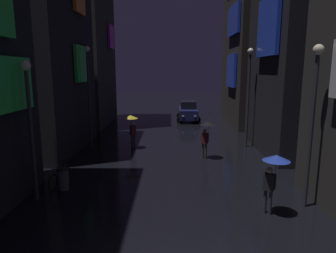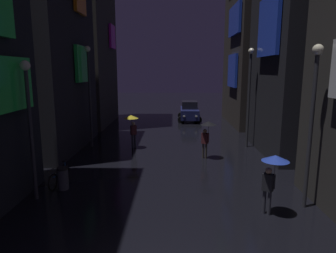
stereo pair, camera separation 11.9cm
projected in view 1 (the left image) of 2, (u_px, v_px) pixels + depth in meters
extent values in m
cube|color=#26E54C|center=(5.00, 85.00, 9.88)|extent=(0.20, 3.41, 1.86)
cube|color=black|center=(42.00, 33.00, 17.63)|extent=(4.00, 7.97, 14.10)
cube|color=#26E54C|center=(81.00, 64.00, 18.29)|extent=(0.20, 2.21, 2.18)
cube|color=#F226D8|center=(111.00, 37.00, 27.41)|extent=(0.20, 2.00, 2.10)
cube|color=#264CF9|center=(268.00, 26.00, 16.03)|extent=(0.20, 3.26, 3.14)
cube|color=#264CF9|center=(231.00, 71.00, 25.75)|extent=(0.20, 3.23, 2.76)
cube|color=#264CF9|center=(233.00, 20.00, 24.88)|extent=(0.20, 4.27, 2.41)
cylinder|color=#38332D|center=(203.00, 151.00, 16.79)|extent=(0.12, 0.12, 0.85)
cylinder|color=#38332D|center=(206.00, 151.00, 16.69)|extent=(0.12, 0.12, 0.85)
cube|color=#4C1E23|center=(205.00, 138.00, 16.60)|extent=(0.40, 0.37, 0.60)
sphere|color=#9E7051|center=(205.00, 131.00, 16.53)|extent=(0.22, 0.22, 0.22)
cylinder|color=#4C1E23|center=(208.00, 138.00, 16.53)|extent=(0.09, 0.09, 0.50)
cylinder|color=slate|center=(208.00, 132.00, 16.47)|extent=(0.02, 0.02, 0.77)
cone|color=black|center=(208.00, 123.00, 16.38)|extent=(0.90, 0.90, 0.20)
cylinder|color=#2D2D38|center=(265.00, 201.00, 10.30)|extent=(0.12, 0.12, 0.85)
cylinder|color=#2D2D38|center=(270.00, 203.00, 10.19)|extent=(0.12, 0.12, 0.85)
cube|color=black|center=(269.00, 182.00, 10.11)|extent=(0.40, 0.38, 0.60)
sphere|color=tan|center=(270.00, 170.00, 10.04)|extent=(0.22, 0.22, 0.22)
cylinder|color=black|center=(275.00, 181.00, 10.03)|extent=(0.09, 0.09, 0.50)
cylinder|color=slate|center=(276.00, 172.00, 9.97)|extent=(0.02, 0.02, 0.77)
cone|color=#263FB2|center=(276.00, 158.00, 9.88)|extent=(0.90, 0.90, 0.20)
cylinder|color=#2D2D38|center=(134.00, 141.00, 19.05)|extent=(0.12, 0.12, 0.85)
cylinder|color=#2D2D38|center=(132.00, 141.00, 18.93)|extent=(0.12, 0.12, 0.85)
cube|color=#4C1E23|center=(133.00, 130.00, 18.86)|extent=(0.40, 0.39, 0.60)
sphere|color=beige|center=(133.00, 124.00, 18.78)|extent=(0.22, 0.22, 0.22)
cylinder|color=#4C1E23|center=(131.00, 130.00, 18.70)|extent=(0.09, 0.09, 0.50)
cylinder|color=slate|center=(131.00, 125.00, 18.63)|extent=(0.02, 0.02, 0.77)
cone|color=yellow|center=(131.00, 117.00, 18.54)|extent=(0.90, 0.90, 0.20)
torus|color=black|center=(53.00, 182.00, 12.21)|extent=(0.15, 0.72, 0.72)
torus|color=black|center=(66.00, 173.00, 13.28)|extent=(0.15, 0.72, 0.72)
cylinder|color=#1E59A5|center=(59.00, 174.00, 12.71)|extent=(0.18, 1.00, 0.05)
cylinder|color=#1E59A5|center=(65.00, 166.00, 13.22)|extent=(0.04, 0.04, 0.40)
cube|color=black|center=(65.00, 161.00, 13.17)|extent=(0.15, 0.25, 0.06)
cylinder|color=black|center=(52.00, 170.00, 12.11)|extent=(0.09, 0.45, 0.03)
cube|color=navy|center=(188.00, 113.00, 29.08)|extent=(1.78, 4.13, 0.90)
cube|color=black|center=(188.00, 105.00, 28.93)|extent=(1.48, 1.87, 0.70)
cylinder|color=black|center=(197.00, 120.00, 27.84)|extent=(0.64, 0.23, 0.64)
cylinder|color=black|center=(180.00, 120.00, 27.88)|extent=(0.64, 0.23, 0.64)
cylinder|color=black|center=(196.00, 115.00, 30.45)|extent=(0.64, 0.23, 0.64)
cylinder|color=black|center=(180.00, 115.00, 30.50)|extent=(0.64, 0.23, 0.64)
cube|color=white|center=(195.00, 116.00, 27.03)|extent=(0.20, 0.06, 0.14)
cube|color=white|center=(183.00, 116.00, 27.06)|extent=(0.20, 0.06, 0.14)
cylinder|color=#2D2D33|center=(248.00, 102.00, 18.80)|extent=(0.14, 0.14, 5.83)
sphere|color=#F9EFCC|center=(251.00, 51.00, 18.23)|extent=(0.36, 0.36, 0.36)
cylinder|color=#2D2D33|center=(311.00, 134.00, 10.38)|extent=(0.14, 0.14, 5.36)
sphere|color=#F9EFCC|center=(319.00, 50.00, 9.85)|extent=(0.36, 0.36, 0.36)
cylinder|color=#2D2D33|center=(89.00, 101.00, 18.83)|extent=(0.14, 0.14, 5.97)
sphere|color=#F9EFCC|center=(87.00, 49.00, 18.24)|extent=(0.36, 0.36, 0.36)
cylinder|color=#2D2D33|center=(32.00, 138.00, 11.03)|extent=(0.14, 0.14, 4.85)
sphere|color=#F9EFCC|center=(25.00, 65.00, 10.55)|extent=(0.36, 0.36, 0.36)
cylinder|color=#3F3F47|center=(63.00, 180.00, 12.34)|extent=(0.44, 0.44, 0.85)
cylinder|color=black|center=(63.00, 169.00, 12.26)|extent=(0.46, 0.46, 0.08)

